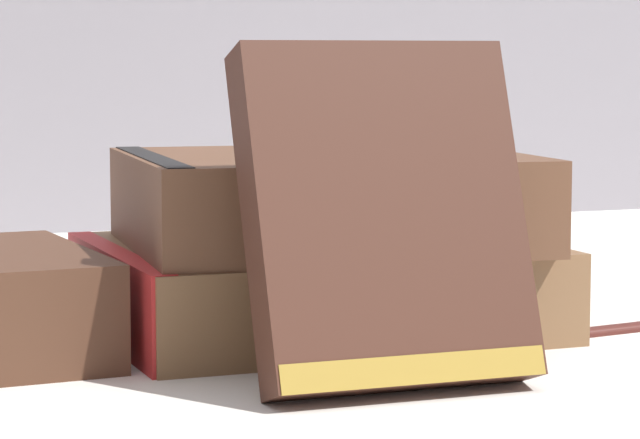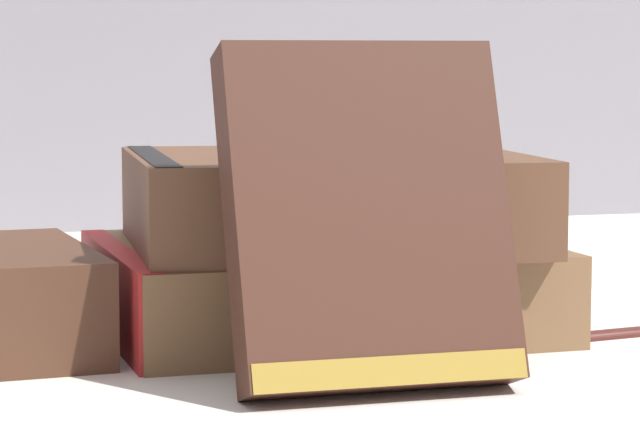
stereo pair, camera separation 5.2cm
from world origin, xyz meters
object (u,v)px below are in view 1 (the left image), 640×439
(book_flat_top, at_px, (321,200))
(reading_glasses, at_px, (183,290))
(book_flat_bottom, at_px, (303,287))
(pocket_watch, at_px, (383,150))
(book_leaning_front, at_px, (386,227))

(book_flat_top, distance_m, reading_glasses, 0.17)
(book_flat_bottom, distance_m, book_flat_top, 0.05)
(book_flat_top, bearing_deg, pocket_watch, -46.69)
(book_flat_top, xyz_separation_m, book_leaning_front, (-0.02, -0.12, 0.00))
(book_flat_top, height_order, reading_glasses, book_flat_top)
(book_flat_bottom, xyz_separation_m, reading_glasses, (-0.02, 0.14, -0.02))
(book_flat_top, distance_m, pocket_watch, 0.04)
(book_leaning_front, bearing_deg, book_flat_bottom, 85.25)
(book_flat_bottom, distance_m, book_leaning_front, 0.14)
(book_leaning_front, bearing_deg, book_flat_top, 82.48)
(pocket_watch, height_order, reading_glasses, pocket_watch)
(reading_glasses, bearing_deg, book_leaning_front, -100.37)
(book_flat_bottom, relative_size, reading_glasses, 1.99)
(book_flat_bottom, bearing_deg, book_leaning_front, -95.49)
(book_leaning_front, xyz_separation_m, pocket_watch, (0.04, 0.09, 0.03))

